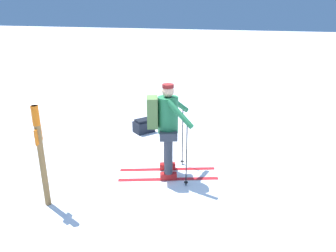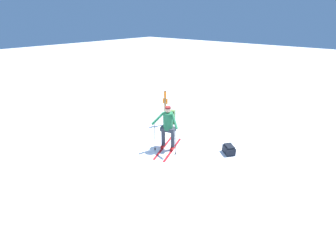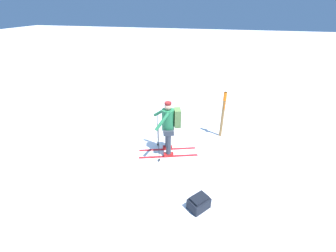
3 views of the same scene
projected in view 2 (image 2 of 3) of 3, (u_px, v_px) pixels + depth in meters
The scene contains 4 objects.
ground_plane at pixel (167, 146), 8.89m from camera, with size 80.00×80.00×0.00m, color white.
skier at pixel (168, 125), 8.30m from camera, with size 1.14×1.88×1.73m.
dropped_backpack at pixel (229, 149), 8.34m from camera, with size 0.57×0.56×0.34m.
trail_marker at pixel (165, 106), 10.23m from camera, with size 0.24×0.11×1.64m.
Camera 2 is at (-4.99, 5.82, 4.58)m, focal length 24.00 mm.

